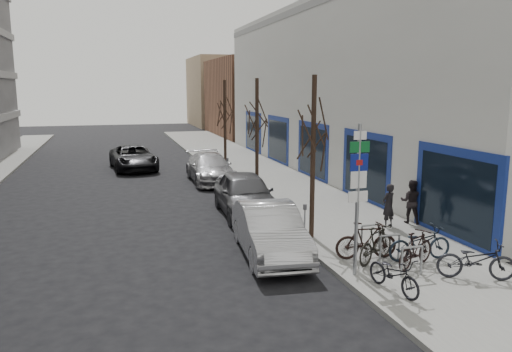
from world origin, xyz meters
TOP-DOWN VIEW (x-y plane):
  - ground at (0.00, 0.00)m, footprint 120.00×120.00m
  - sidewalk_east at (4.50, 10.00)m, footprint 5.00×70.00m
  - commercial_building at (17.00, 16.00)m, footprint 20.00×32.00m
  - brick_building_far at (13.00, 40.00)m, footprint 12.00×14.00m
  - tan_building_far at (13.50, 55.00)m, footprint 13.00×12.00m
  - highway_sign_pole at (2.40, -0.01)m, footprint 0.55×0.10m
  - bike_rack at (3.80, 0.60)m, footprint 0.66×2.26m
  - tree_near at (2.60, 3.50)m, footprint 1.80×1.80m
  - tree_mid at (2.60, 10.00)m, footprint 1.80×1.80m
  - tree_far at (2.60, 16.50)m, footprint 1.80×1.80m
  - meter_front at (2.15, 3.00)m, footprint 0.10×0.08m
  - meter_mid at (2.15, 8.50)m, footprint 0.10×0.08m
  - meter_back at (2.15, 14.00)m, footprint 0.10×0.08m
  - bike_near_left at (2.79, -1.28)m, footprint 0.85×1.80m
  - bike_near_right at (4.29, 0.06)m, footprint 1.80×1.26m
  - bike_mid_curb at (4.73, 0.52)m, footprint 1.98×0.70m
  - bike_mid_inner at (3.44, 0.74)m, footprint 1.83×1.40m
  - bike_far_curb at (5.29, -1.15)m, footprint 2.04×1.40m
  - bike_far_inner at (3.30, 1.06)m, footprint 1.93×0.82m
  - parked_car_front at (0.82, 2.55)m, footprint 2.11×4.94m
  - parked_car_mid at (1.39, 7.58)m, footprint 2.28×5.15m
  - parked_car_back at (1.40, 14.94)m, footprint 2.18×5.30m
  - lane_car at (-2.42, 20.45)m, footprint 3.03×5.67m
  - pedestrian_near at (5.71, 3.90)m, footprint 0.66×0.54m
  - pedestrian_far at (6.80, 4.13)m, footprint 0.72×0.70m

SIDE VIEW (x-z plane):
  - ground at x=0.00m, z-range 0.00..0.00m
  - sidewalk_east at x=4.50m, z-range 0.00..0.15m
  - bike_rack at x=3.80m, z-range 0.24..1.07m
  - bike_near_left at x=2.79m, z-range 0.15..1.21m
  - bike_near_right at x=4.29m, z-range 0.15..1.22m
  - bike_mid_inner at x=3.44m, z-range 0.15..1.25m
  - bike_far_inner at x=3.30m, z-range 0.15..1.28m
  - bike_mid_curb at x=4.73m, z-range 0.15..1.34m
  - bike_far_curb at x=5.29m, z-range 0.15..1.36m
  - lane_car at x=-2.42m, z-range 0.00..1.52m
  - parked_car_back at x=1.40m, z-range 0.00..1.53m
  - parked_car_front at x=0.82m, z-range 0.00..1.58m
  - parked_car_mid at x=1.39m, z-range 0.00..1.72m
  - meter_front at x=2.15m, z-range 0.28..1.55m
  - meter_mid at x=2.15m, z-range 0.28..1.55m
  - meter_back at x=2.15m, z-range 0.28..1.55m
  - pedestrian_near at x=5.71m, z-range 0.15..1.72m
  - pedestrian_far at x=6.80m, z-range 0.15..1.78m
  - highway_sign_pole at x=2.40m, z-range 0.36..4.56m
  - brick_building_far at x=13.00m, z-range 0.00..8.00m
  - tree_near at x=2.60m, z-range 1.35..6.85m
  - tree_mid at x=2.60m, z-range 1.35..6.85m
  - tree_far at x=2.60m, z-range 1.35..6.85m
  - tan_building_far at x=13.50m, z-range 0.00..9.00m
  - commercial_building at x=17.00m, z-range 0.00..10.00m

